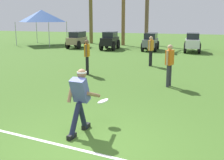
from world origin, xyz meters
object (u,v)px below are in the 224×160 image
Objects in this scene: frisbee_in_flight at (103,101)px; parked_car_slot_c at (151,41)px; palm_tree_right_of_centre at (147,1)px; event_tent at (41,16)px; teammate_midfield at (169,62)px; palm_tree_far_left at (91,5)px; teammate_deep at (151,48)px; parked_car_slot_d at (192,42)px; teammate_near_sideline at (87,54)px; parked_car_slot_a at (77,39)px; parked_car_slot_b at (110,40)px; frisbee_thrower at (80,98)px.

frisbee_in_flight is 0.13× the size of parked_car_slot_c.
event_tent is (-9.18, -3.20, -1.36)m from palm_tree_right_of_centre.
teammate_midfield is at bearing -44.28° from event_tent.
palm_tree_right_of_centre reaches higher than teammate_midfield.
palm_tree_far_left is (-8.31, 19.77, 3.15)m from frisbee_in_flight.
event_tent is (-12.08, 17.03, 2.09)m from frisbee_in_flight.
palm_tree_far_left is at bearing 112.81° from frisbee_in_flight.
parked_car_slot_d is at bearing 75.04° from teammate_deep.
teammate_near_sideline is 11.51m from parked_car_slot_a.
parked_car_slot_a is 0.39× the size of palm_tree_far_left.
teammate_midfield is 0.65× the size of parked_car_slot_b.
teammate_deep is at bearing -104.96° from parked_car_slot_d.
palm_tree_right_of_centre is at bearing 132.21° from parked_car_slot_d.
palm_tree_right_of_centre reaches higher than frisbee_in_flight.
parked_car_slot_c is at bearing -0.16° from parked_car_slot_a.
palm_tree_right_of_centre is at bearing 97.13° from frisbee_thrower.
teammate_near_sideline is 1.00× the size of teammate_midfield.
parked_car_slot_d is (1.77, 16.10, -0.06)m from frisbee_thrower.
palm_tree_right_of_centre is at bearing 4.85° from palm_tree_far_left.
teammate_near_sideline is 0.65× the size of parked_car_slot_d.
teammate_midfield is (3.75, -1.16, 0.00)m from teammate_near_sideline.
frisbee_in_flight is at bearing -63.54° from teammate_near_sideline.
palm_tree_right_of_centre is 1.94× the size of event_tent.
parked_car_slot_c is (-1.65, 15.58, 0.18)m from frisbee_in_flight.
event_tent is (-7.23, 1.81, 1.89)m from parked_car_slot_b.
teammate_deep is 0.65× the size of parked_car_slot_b.
parked_car_slot_a is 0.99× the size of parked_car_slot_c.
frisbee_thrower is at bearing -105.66° from teammate_midfield.
frisbee_in_flight is 20.72m from palm_tree_right_of_centre.
parked_car_slot_c is (-1.29, 7.11, -0.22)m from teammate_deep.
palm_tree_right_of_centre is at bearing 68.77° from parked_car_slot_b.
frisbee_in_flight is 0.05× the size of palm_tree_right_of_centre.
parked_car_slot_c is 1.02× the size of parked_car_slot_d.
teammate_near_sideline is 0.65× the size of parked_car_slot_b.
palm_tree_far_left is at bearing 147.88° from parked_car_slot_c.
parked_car_slot_a is at bearing 116.99° from teammate_near_sideline.
parked_car_slot_d is (9.37, -0.21, 0.02)m from parked_car_slot_a.
palm_tree_far_left reaches higher than parked_car_slot_c.
teammate_deep reaches higher than frisbee_thrower.
parked_car_slot_b reaches higher than frisbee_in_flight.
frisbee_thrower is 0.92× the size of teammate_near_sideline.
parked_car_slot_b is 3.21m from parked_car_slot_c.
parked_car_slot_c is at bearing -74.94° from palm_tree_right_of_centre.
parked_car_slot_b is 0.38× the size of palm_tree_far_left.
parked_car_slot_c is (6.23, -0.02, 0.00)m from parked_car_slot_a.
parked_car_slot_d reaches higher than parked_car_slot_c.
palm_tree_right_of_centre is at bearing 102.17° from teammate_deep.
event_tent is at bearing 125.34° from frisbee_in_flight.
palm_tree_far_left reaches higher than parked_car_slot_d.
teammate_deep is (-1.46, 4.28, 0.00)m from teammate_midfield.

